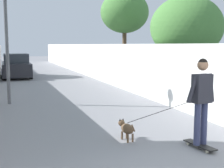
# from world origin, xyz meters

# --- Properties ---
(ground_plane) EXTENTS (80.00, 80.00, 0.00)m
(ground_plane) POSITION_xyz_m (14.00, 0.00, 0.00)
(ground_plane) COLOR gray
(fence_right) EXTENTS (48.00, 0.30, 2.14)m
(fence_right) POSITION_xyz_m (12.00, -2.93, 1.07)
(fence_right) COLOR white
(fence_right) RESTS_ON ground
(tree_right_near) EXTENTS (2.94, 2.94, 4.07)m
(tree_right_near) POSITION_xyz_m (7.50, -4.54, 2.80)
(tree_right_near) COLOR #473523
(tree_right_near) RESTS_ON ground
(tree_right_far) EXTENTS (2.72, 2.72, 5.08)m
(tree_right_far) POSITION_xyz_m (13.00, -4.02, 3.89)
(tree_right_far) COLOR brown
(tree_right_far) RESTS_ON ground
(lamp_post) EXTENTS (0.36, 0.36, 4.57)m
(lamp_post) POSITION_xyz_m (8.02, 2.38, 3.10)
(lamp_post) COLOR #4C4C51
(lamp_post) RESTS_ON ground
(skateboard) EXTENTS (0.82, 0.30, 0.08)m
(skateboard) POSITION_xyz_m (1.71, -1.22, 0.07)
(skateboard) COLOR black
(skateboard) RESTS_ON ground
(person_skateboarder) EXTENTS (0.27, 0.72, 1.75)m
(person_skateboarder) POSITION_xyz_m (1.71, -1.22, 1.11)
(person_skateboarder) COLOR #333859
(person_skateboarder) RESTS_ON skateboard
(dog) EXTENTS (1.31, 1.35, 1.06)m
(dog) POSITION_xyz_m (2.71, -0.01, 0.27)
(dog) COLOR brown
(dog) RESTS_ON ground
(car_near) EXTENTS (4.36, 1.80, 1.54)m
(car_near) POSITION_xyz_m (17.38, 1.78, 0.72)
(car_near) COLOR black
(car_near) RESTS_ON ground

